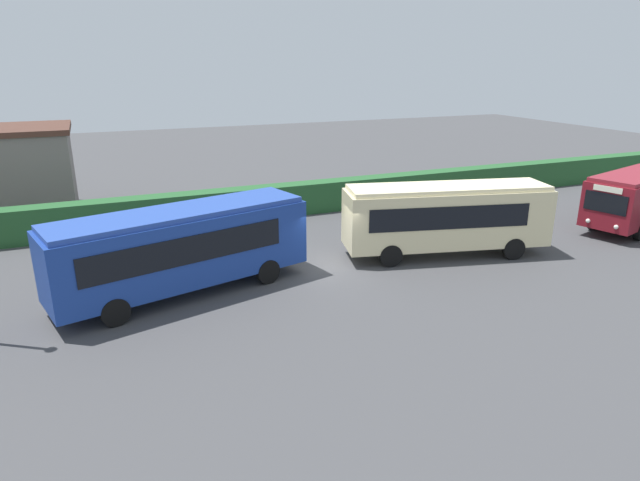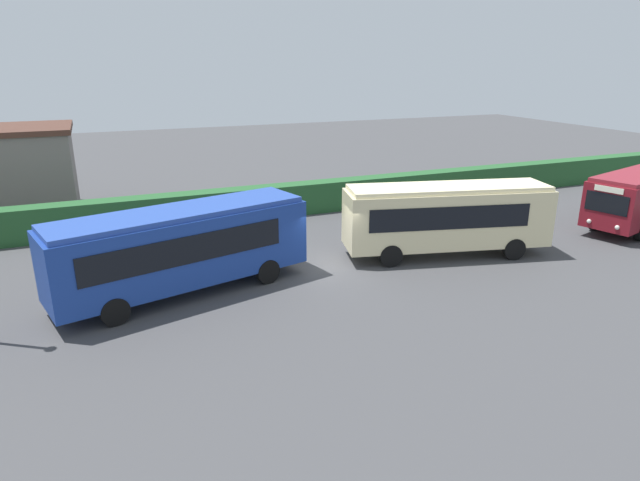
# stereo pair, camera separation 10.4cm
# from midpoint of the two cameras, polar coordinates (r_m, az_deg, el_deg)

# --- Properties ---
(ground_plane) EXTENTS (107.11, 107.11, 0.00)m
(ground_plane) POSITION_cam_midpoint_polar(r_m,az_deg,el_deg) (23.77, 0.42, -2.85)
(ground_plane) COLOR #424244
(bus_blue) EXTENTS (10.13, 4.95, 3.33)m
(bus_blue) POSITION_cam_midpoint_polar(r_m,az_deg,el_deg) (21.28, -14.32, -0.55)
(bus_blue) COLOR navy
(bus_blue) RESTS_ON ground_plane
(bus_cream) EXTENTS (9.54, 4.41, 3.28)m
(bus_cream) POSITION_cam_midpoint_polar(r_m,az_deg,el_deg) (25.39, 12.96, 2.55)
(bus_cream) COLOR beige
(bus_cream) RESTS_ON ground_plane
(hedge_row) EXTENTS (65.56, 1.22, 1.77)m
(hedge_row) POSITION_cam_midpoint_polar(r_m,az_deg,el_deg) (31.39, -5.88, 4.05)
(hedge_row) COLOR #25572C
(hedge_row) RESTS_ON ground_plane
(traffic_cone) EXTENTS (0.36, 0.36, 0.60)m
(traffic_cone) POSITION_cam_midpoint_polar(r_m,az_deg,el_deg) (42.00, 29.62, 4.57)
(traffic_cone) COLOR orange
(traffic_cone) RESTS_ON ground_plane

